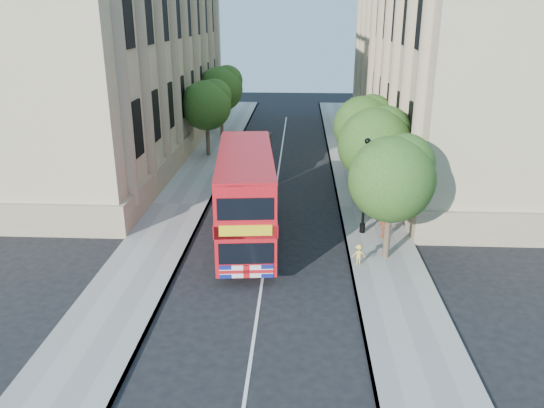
# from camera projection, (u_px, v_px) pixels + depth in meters

# --- Properties ---
(ground) EXTENTS (120.00, 120.00, 0.00)m
(ground) POSITION_uv_depth(u_px,v_px,m) (262.00, 286.00, 23.14)
(ground) COLOR black
(ground) RESTS_ON ground
(pavement_right) EXTENTS (3.50, 80.00, 0.12)m
(pavement_right) POSITION_uv_depth(u_px,v_px,m) (367.00, 208.00, 32.23)
(pavement_right) COLOR gray
(pavement_right) RESTS_ON ground
(pavement_left) EXTENTS (3.50, 80.00, 0.12)m
(pavement_left) POSITION_uv_depth(u_px,v_px,m) (181.00, 204.00, 32.80)
(pavement_left) COLOR gray
(pavement_left) RESTS_ON ground
(building_right) EXTENTS (12.00, 38.00, 18.00)m
(building_right) POSITION_uv_depth(u_px,v_px,m) (456.00, 43.00, 41.95)
(building_right) COLOR tan
(building_right) RESTS_ON ground
(building_left) EXTENTS (12.00, 38.00, 18.00)m
(building_left) POSITION_uv_depth(u_px,v_px,m) (114.00, 42.00, 43.32)
(building_left) COLOR tan
(building_left) RESTS_ON ground
(tree_right_near) EXTENTS (4.00, 4.00, 6.08)m
(tree_right_near) POSITION_uv_depth(u_px,v_px,m) (393.00, 175.00, 24.26)
(tree_right_near) COLOR #473828
(tree_right_near) RESTS_ON ground
(tree_right_mid) EXTENTS (4.20, 4.20, 6.37)m
(tree_right_mid) POSITION_uv_depth(u_px,v_px,m) (376.00, 141.00, 29.83)
(tree_right_mid) COLOR #473828
(tree_right_mid) RESTS_ON ground
(tree_right_far) EXTENTS (4.00, 4.00, 6.15)m
(tree_right_far) POSITION_uv_depth(u_px,v_px,m) (364.00, 123.00, 35.51)
(tree_right_far) COLOR #473828
(tree_right_far) RESTS_ON ground
(tree_left_far) EXTENTS (4.00, 4.00, 6.30)m
(tree_left_far) POSITION_uv_depth(u_px,v_px,m) (207.00, 103.00, 42.63)
(tree_left_far) COLOR #473828
(tree_left_far) RESTS_ON ground
(tree_left_back) EXTENTS (4.20, 4.20, 6.65)m
(tree_left_back) POSITION_uv_depth(u_px,v_px,m) (221.00, 86.00, 50.06)
(tree_left_back) COLOR #473828
(tree_left_back) RESTS_ON ground
(lamp_post) EXTENTS (0.32, 0.32, 5.16)m
(lamp_post) POSITION_uv_depth(u_px,v_px,m) (365.00, 190.00, 27.68)
(lamp_post) COLOR black
(lamp_post) RESTS_ON pavement_right
(double_decker_bus) EXTENTS (3.62, 10.29, 4.66)m
(double_decker_bus) POSITION_uv_depth(u_px,v_px,m) (246.00, 194.00, 26.80)
(double_decker_bus) COLOR #BA0C13
(double_decker_bus) RESTS_ON ground
(box_van) EXTENTS (2.61, 5.37, 2.97)m
(box_van) POSITION_uv_depth(u_px,v_px,m) (251.00, 160.00, 37.32)
(box_van) COLOR black
(box_van) RESTS_ON ground
(police_constable) EXTENTS (0.68, 0.50, 1.73)m
(police_constable) POSITION_uv_depth(u_px,v_px,m) (242.00, 257.00, 23.84)
(police_constable) COLOR black
(police_constable) RESTS_ON ground
(woman_pedestrian) EXTENTS (1.00, 0.88, 1.74)m
(woman_pedestrian) POSITION_uv_depth(u_px,v_px,m) (378.00, 205.00, 29.92)
(woman_pedestrian) COLOR beige
(woman_pedestrian) RESTS_ON pavement_right
(child_a) EXTENTS (0.73, 0.34, 1.22)m
(child_a) POSITION_uv_depth(u_px,v_px,m) (385.00, 227.00, 27.57)
(child_a) COLOR #E15727
(child_a) RESTS_ON pavement_right
(child_b) EXTENTS (0.65, 0.39, 1.00)m
(child_b) POSITION_uv_depth(u_px,v_px,m) (359.00, 254.00, 24.70)
(child_b) COLOR gold
(child_b) RESTS_ON pavement_right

